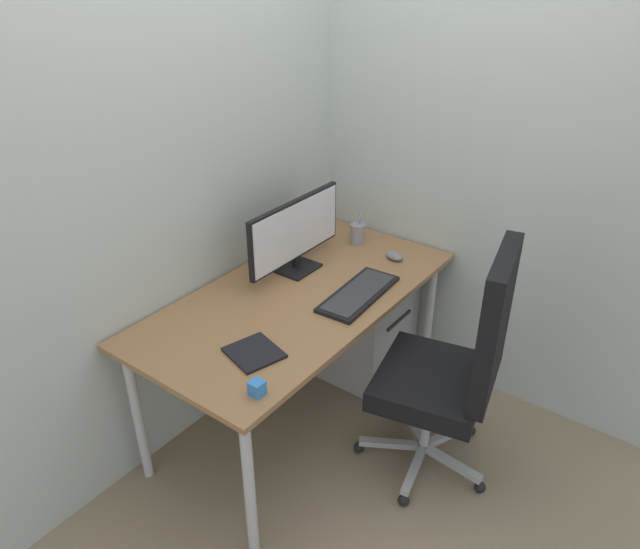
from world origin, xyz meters
TOP-DOWN VIEW (x-y plane):
  - ground_plane at (0.00, 0.00)m, footprint 8.00×8.00m
  - wall_back at (0.00, 0.42)m, footprint 3.31×0.04m
  - wall_side_right at (0.81, -0.25)m, footprint 0.04×2.54m
  - desk at (0.00, 0.00)m, footprint 1.55×0.78m
  - office_chair at (0.14, -0.72)m, footprint 0.61×0.60m
  - filing_cabinet at (0.52, 0.04)m, footprint 0.46×0.56m
  - monitor at (0.18, 0.16)m, footprint 0.62×0.16m
  - keyboard at (0.15, -0.22)m, footprint 0.47×0.20m
  - mouse at (0.55, -0.17)m, footprint 0.09×0.11m
  - pen_holder at (0.59, 0.08)m, footprint 0.08×0.08m
  - notebook at (-0.45, -0.14)m, footprint 0.23×0.24m
  - desk_clamp_accessory at (-0.62, -0.31)m, footprint 0.05×0.05m

SIDE VIEW (x-z plane):
  - ground_plane at x=0.00m, z-range 0.00..0.00m
  - filing_cabinet at x=0.52m, z-range 0.00..0.56m
  - office_chair at x=0.14m, z-range 0.03..1.13m
  - desk at x=0.00m, z-range 0.29..1.01m
  - notebook at x=-0.45m, z-range 0.72..0.73m
  - keyboard at x=0.15m, z-range 0.72..0.74m
  - mouse at x=0.55m, z-range 0.72..0.76m
  - desk_clamp_accessory at x=-0.62m, z-range 0.72..0.77m
  - pen_holder at x=0.59m, z-range 0.69..0.86m
  - monitor at x=0.18m, z-range 0.74..1.09m
  - wall_back at x=0.00m, z-range 0.00..2.80m
  - wall_side_right at x=0.81m, z-range 0.00..2.80m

